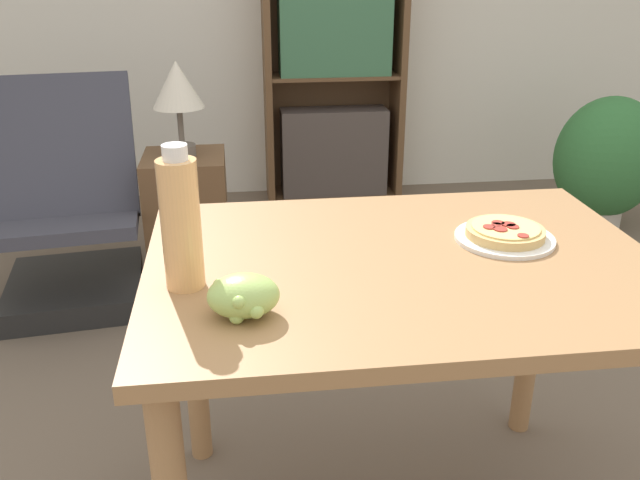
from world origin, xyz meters
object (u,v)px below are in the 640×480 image
object	(u,v)px
grape_bunch	(243,296)
bookshelf	(334,87)
drink_bottle	(181,222)
potted_plant_floor	(607,161)
table_lamp	(178,89)
lounge_chair_near	(69,233)
side_table	(188,219)
pizza_on_plate	(505,234)

from	to	relation	value
grape_bunch	bookshelf	xyz separation A→B (m)	(0.56, 2.73, -0.14)
drink_bottle	potted_plant_floor	xyz separation A→B (m)	(1.99, 1.93, -0.52)
bookshelf	potted_plant_floor	xyz separation A→B (m)	(1.32, -0.67, -0.28)
table_lamp	drink_bottle	bearing A→B (deg)	-85.92
lounge_chair_near	side_table	world-z (taller)	lounge_chair_near
lounge_chair_near	potted_plant_floor	distance (m)	2.63
lounge_chair_near	drink_bottle	bearing A→B (deg)	-74.89
drink_bottle	table_lamp	xyz separation A→B (m)	(-0.11, 1.59, -0.04)
table_lamp	side_table	bearing A→B (deg)	0.00
grape_bunch	lounge_chair_near	xyz separation A→B (m)	(-0.70, 1.61, -0.51)
grape_bunch	table_lamp	distance (m)	1.73
lounge_chair_near	side_table	size ratio (longest dim) A/B	1.55
pizza_on_plate	table_lamp	world-z (taller)	table_lamp
pizza_on_plate	drink_bottle	xyz separation A→B (m)	(-0.70, -0.14, 0.12)
pizza_on_plate	potted_plant_floor	world-z (taller)	pizza_on_plate
grape_bunch	bookshelf	world-z (taller)	bookshelf
pizza_on_plate	lounge_chair_near	world-z (taller)	lounge_chair_near
grape_bunch	table_lamp	xyz separation A→B (m)	(-0.22, 1.72, 0.05)
side_table	table_lamp	world-z (taller)	table_lamp
lounge_chair_near	potted_plant_floor	world-z (taller)	lounge_chair_near
side_table	bookshelf	bearing A→B (deg)	52.27
bookshelf	lounge_chair_near	bearing A→B (deg)	-138.57
drink_bottle	lounge_chair_near	world-z (taller)	drink_bottle
potted_plant_floor	table_lamp	bearing A→B (deg)	-170.76
bookshelf	table_lamp	distance (m)	1.30
table_lamp	grape_bunch	bearing A→B (deg)	-82.65
lounge_chair_near	table_lamp	world-z (taller)	table_lamp
drink_bottle	table_lamp	bearing A→B (deg)	94.08
grape_bunch	potted_plant_floor	distance (m)	2.82
drink_bottle	lounge_chair_near	xyz separation A→B (m)	(-0.59, 1.48, -0.60)
bookshelf	table_lamp	xyz separation A→B (m)	(-0.78, -1.01, 0.19)
pizza_on_plate	table_lamp	bearing A→B (deg)	119.30
pizza_on_plate	side_table	bearing A→B (deg)	119.30
pizza_on_plate	side_table	size ratio (longest dim) A/B	0.39
lounge_chair_near	table_lamp	xyz separation A→B (m)	(0.48, 0.10, 0.56)
lounge_chair_near	bookshelf	distance (m)	1.73
grape_bunch	drink_bottle	distance (m)	0.19
drink_bottle	bookshelf	world-z (taller)	bookshelf
side_table	pizza_on_plate	bearing A→B (deg)	-60.70
drink_bottle	table_lamp	size ratio (longest dim) A/B	0.73
side_table	potted_plant_floor	xyz separation A→B (m)	(2.11, 0.34, 0.08)
grape_bunch	bookshelf	distance (m)	2.79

